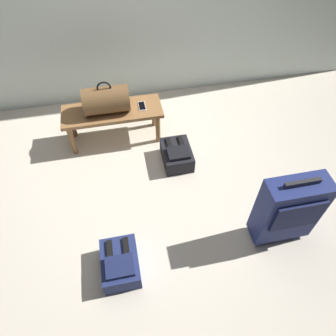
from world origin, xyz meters
TOP-DOWN VIEW (x-y plane):
  - ground_plane at (0.00, 0.00)m, footprint 6.60×6.60m
  - bench at (-0.22, 0.82)m, footprint 1.00×0.36m
  - duffel_bag_brown at (-0.25, 0.82)m, footprint 0.44×0.26m
  - cell_phone at (0.09, 0.82)m, footprint 0.07×0.14m
  - suitcase_upright_navy at (1.01, -0.60)m, footprint 0.47×0.22m
  - backpack_dark at (0.36, 0.37)m, footprint 0.28×0.38m
  - backpack_navy at (-0.31, -0.65)m, footprint 0.28×0.38m

SIDE VIEW (x-z plane):
  - ground_plane at x=0.00m, z-range 0.00..0.00m
  - backpack_dark at x=0.36m, z-range -0.01..0.20m
  - backpack_navy at x=-0.31m, z-range -0.01..0.20m
  - bench at x=-0.22m, z-range 0.13..0.52m
  - suitcase_upright_navy at x=1.01m, z-range 0.01..0.73m
  - cell_phone at x=0.09m, z-range 0.39..0.40m
  - duffel_bag_brown at x=-0.25m, z-range 0.35..0.69m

